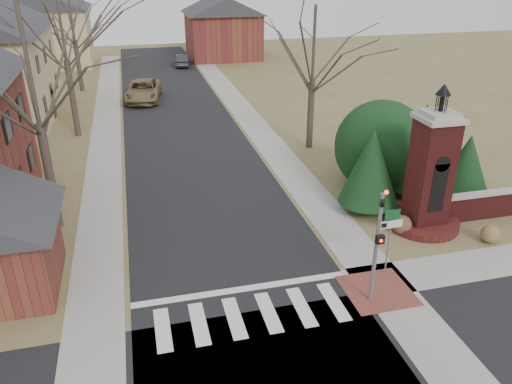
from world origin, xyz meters
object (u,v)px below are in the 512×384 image
object	(u,v)px
brick_gate_monument	(429,182)
pickup_truck	(143,91)
distant_car	(182,60)
traffic_signal_pole	(378,237)
sign_post	(390,229)

from	to	relation	value
brick_gate_monument	pickup_truck	xyz separation A→B (m)	(-11.20, 25.21, -1.34)
brick_gate_monument	pickup_truck	distance (m)	27.62
brick_gate_monument	distant_car	size ratio (longest dim) A/B	1.63
traffic_signal_pole	brick_gate_monument	distance (m)	6.47
distant_car	sign_post	bearing A→B (deg)	102.04
traffic_signal_pole	distant_car	size ratio (longest dim) A/B	1.14
traffic_signal_pole	pickup_truck	size ratio (longest dim) A/B	0.76
traffic_signal_pole	sign_post	bearing A→B (deg)	47.57
traffic_signal_pole	pickup_truck	world-z (taller)	traffic_signal_pole
traffic_signal_pole	brick_gate_monument	bearing A→B (deg)	43.24
traffic_signal_pole	distant_car	distance (m)	43.30
traffic_signal_pole	pickup_truck	bearing A→B (deg)	102.38
traffic_signal_pole	sign_post	world-z (taller)	traffic_signal_pole
sign_post	pickup_truck	world-z (taller)	sign_post
brick_gate_monument	pickup_truck	world-z (taller)	brick_gate_monument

